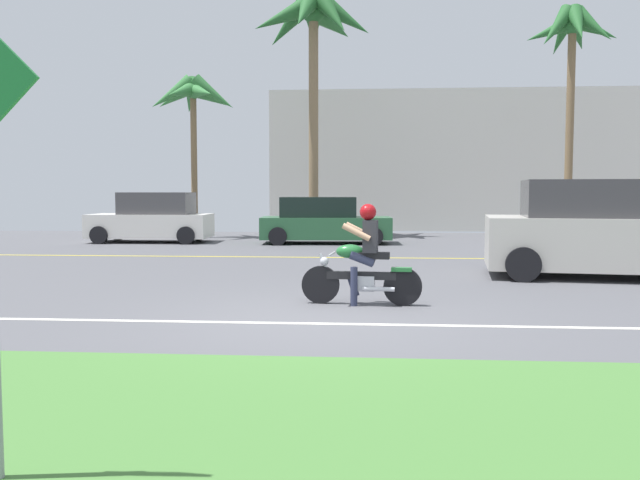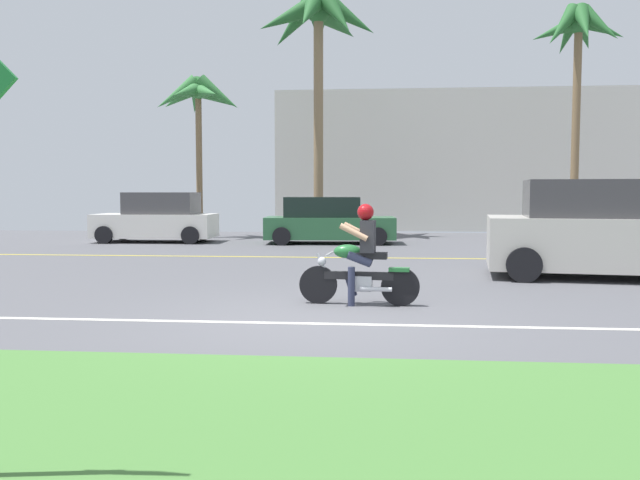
{
  "view_description": "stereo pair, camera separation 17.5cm",
  "coord_description": "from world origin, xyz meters",
  "px_view_note": "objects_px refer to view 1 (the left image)",
  "views": [
    {
      "loc": [
        0.62,
        -8.44,
        1.65
      ],
      "look_at": [
        -0.3,
        3.53,
        0.76
      ],
      "focal_mm": 37.11,
      "sensor_mm": 36.0,
      "label": 1
    },
    {
      "loc": [
        0.79,
        -8.42,
        1.65
      ],
      "look_at": [
        -0.3,
        3.53,
        0.76
      ],
      "focal_mm": 37.11,
      "sensor_mm": 36.0,
      "label": 2
    }
  ],
  "objects_px": {
    "palm_tree_0": "(192,99)",
    "parked_car_1": "(324,222)",
    "parked_car_0": "(152,219)",
    "motorcyclist": "(362,262)",
    "suv_nearby": "(606,230)",
    "palm_tree_2": "(314,26)",
    "palm_tree_1": "(573,41)"
  },
  "relations": [
    {
      "from": "palm_tree_0",
      "to": "parked_car_1",
      "type": "bearing_deg",
      "value": -24.87
    },
    {
      "from": "parked_car_0",
      "to": "motorcyclist",
      "type": "bearing_deg",
      "value": -58.5
    },
    {
      "from": "suv_nearby",
      "to": "palm_tree_0",
      "type": "bearing_deg",
      "value": 136.92
    },
    {
      "from": "motorcyclist",
      "to": "palm_tree_0",
      "type": "bearing_deg",
      "value": 114.53
    },
    {
      "from": "suv_nearby",
      "to": "palm_tree_0",
      "type": "distance_m",
      "value": 15.24
    },
    {
      "from": "palm_tree_0",
      "to": "palm_tree_2",
      "type": "bearing_deg",
      "value": 12.56
    },
    {
      "from": "suv_nearby",
      "to": "parked_car_1",
      "type": "bearing_deg",
      "value": 127.32
    },
    {
      "from": "parked_car_0",
      "to": "palm_tree_0",
      "type": "distance_m",
      "value": 4.73
    },
    {
      "from": "motorcyclist",
      "to": "palm_tree_1",
      "type": "height_order",
      "value": "palm_tree_1"
    },
    {
      "from": "parked_car_1",
      "to": "motorcyclist",
      "type": "bearing_deg",
      "value": -83.06
    },
    {
      "from": "parked_car_1",
      "to": "palm_tree_2",
      "type": "bearing_deg",
      "value": 100.4
    },
    {
      "from": "parked_car_1",
      "to": "palm_tree_0",
      "type": "bearing_deg",
      "value": 155.13
    },
    {
      "from": "palm_tree_0",
      "to": "palm_tree_1",
      "type": "height_order",
      "value": "palm_tree_1"
    },
    {
      "from": "parked_car_0",
      "to": "palm_tree_2",
      "type": "relative_size",
      "value": 0.43
    },
    {
      "from": "palm_tree_2",
      "to": "motorcyclist",
      "type": "bearing_deg",
      "value": -82.3
    },
    {
      "from": "parked_car_1",
      "to": "parked_car_0",
      "type": "bearing_deg",
      "value": 179.44
    },
    {
      "from": "motorcyclist",
      "to": "parked_car_0",
      "type": "distance_m",
      "value": 13.25
    },
    {
      "from": "palm_tree_1",
      "to": "palm_tree_2",
      "type": "bearing_deg",
      "value": 179.58
    },
    {
      "from": "suv_nearby",
      "to": "parked_car_1",
      "type": "xyz_separation_m",
      "value": [
        -5.97,
        7.83,
        -0.22
      ]
    },
    {
      "from": "parked_car_1",
      "to": "suv_nearby",
      "type": "bearing_deg",
      "value": -52.68
    },
    {
      "from": "parked_car_1",
      "to": "palm_tree_0",
      "type": "height_order",
      "value": "palm_tree_0"
    },
    {
      "from": "suv_nearby",
      "to": "palm_tree_2",
      "type": "height_order",
      "value": "palm_tree_2"
    },
    {
      "from": "parked_car_0",
      "to": "palm_tree_0",
      "type": "bearing_deg",
      "value": 70.09
    },
    {
      "from": "palm_tree_0",
      "to": "palm_tree_2",
      "type": "height_order",
      "value": "palm_tree_2"
    },
    {
      "from": "motorcyclist",
      "to": "palm_tree_1",
      "type": "xyz_separation_m",
      "value": [
        7.04,
        14.33,
        6.21
      ]
    },
    {
      "from": "palm_tree_1",
      "to": "palm_tree_2",
      "type": "distance_m",
      "value": 9.02
    },
    {
      "from": "palm_tree_1",
      "to": "suv_nearby",
      "type": "bearing_deg",
      "value": -102.6
    },
    {
      "from": "suv_nearby",
      "to": "palm_tree_1",
      "type": "distance_m",
      "value": 12.66
    },
    {
      "from": "suv_nearby",
      "to": "palm_tree_1",
      "type": "relative_size",
      "value": 0.58
    },
    {
      "from": "parked_car_0",
      "to": "palm_tree_1",
      "type": "relative_size",
      "value": 0.48
    },
    {
      "from": "motorcyclist",
      "to": "palm_tree_0",
      "type": "relative_size",
      "value": 0.31
    },
    {
      "from": "suv_nearby",
      "to": "palm_tree_1",
      "type": "height_order",
      "value": "palm_tree_1"
    }
  ]
}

